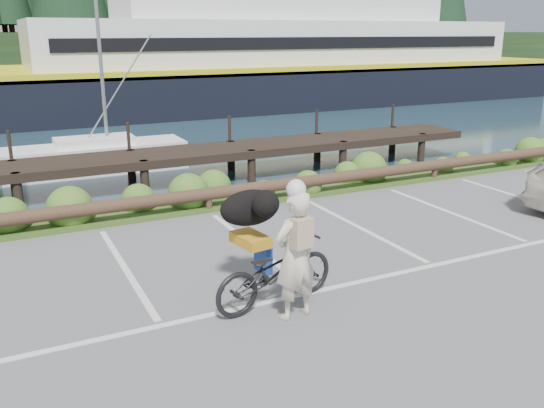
{
  "coord_description": "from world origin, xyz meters",
  "views": [
    {
      "loc": [
        -4.49,
        -8.0,
        4.2
      ],
      "look_at": [
        0.05,
        1.24,
        1.1
      ],
      "focal_mm": 38.0,
      "sensor_mm": 36.0,
      "label": 1
    }
  ],
  "objects": [
    {
      "name": "ground",
      "position": [
        0.0,
        0.0,
        0.0
      ],
      "size": [
        72.0,
        72.0,
        0.0
      ],
      "primitive_type": "plane",
      "color": "#59595C"
    },
    {
      "name": "vegetation_strip",
      "position": [
        0.0,
        5.3,
        0.05
      ],
      "size": [
        34.0,
        1.6,
        0.1
      ],
      "primitive_type": "cube",
      "color": "#3D5B21",
      "rests_on": "ground"
    },
    {
      "name": "cyclist",
      "position": [
        -0.67,
        -1.02,
        1.0
      ],
      "size": [
        0.8,
        0.59,
        2.01
      ],
      "primitive_type": "imported",
      "rotation": [
        0.0,
        0.0,
        3.31
      ],
      "color": "beige",
      "rests_on": "ground"
    },
    {
      "name": "bicycle",
      "position": [
        -0.76,
        -0.52,
        0.57
      ],
      "size": [
        2.28,
        1.11,
        1.15
      ],
      "primitive_type": "imported",
      "rotation": [
        0.0,
        0.0,
        1.73
      ],
      "color": "black",
      "rests_on": "ground"
    },
    {
      "name": "log_rail",
      "position": [
        0.0,
        4.6,
        0.0
      ],
      "size": [
        32.0,
        0.3,
        0.6
      ],
      "primitive_type": null,
      "color": "#443021",
      "rests_on": "ground"
    },
    {
      "name": "harbor_backdrop",
      "position": [
        0.39,
        78.52,
        -0.0
      ],
      "size": [
        170.0,
        160.0,
        30.0
      ],
      "color": "#1A323F",
      "rests_on": "ground"
    },
    {
      "name": "dog",
      "position": [
        -0.87,
        0.17,
        1.45
      ],
      "size": [
        0.67,
        1.1,
        0.6
      ],
      "primitive_type": "ellipsoid",
      "rotation": [
        0.0,
        0.0,
        1.73
      ],
      "color": "black",
      "rests_on": "bicycle"
    }
  ]
}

